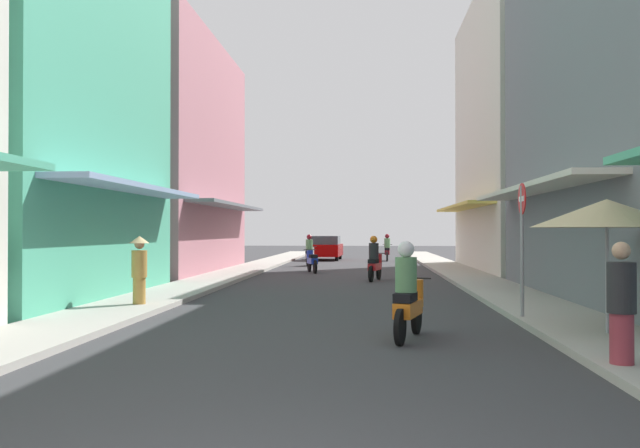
{
  "coord_description": "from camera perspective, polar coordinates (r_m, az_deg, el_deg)",
  "views": [
    {
      "loc": [
        0.81,
        -3.83,
        1.73
      ],
      "look_at": [
        -0.79,
        18.39,
        1.98
      ],
      "focal_mm": 37.54,
      "sensor_mm": 36.0,
      "label": 1
    }
  ],
  "objects": [
    {
      "name": "building_left_far",
      "position": [
        29.29,
        -14.38,
        5.52
      ],
      "size": [
        7.05,
        11.85,
        9.72
      ],
      "color": "#B7727F",
      "rests_on": "ground"
    },
    {
      "name": "pedestrian_crossing",
      "position": [
        15.39,
        -15.15,
        -3.64
      ],
      "size": [
        0.44,
        0.44,
        1.63
      ],
      "color": "#BF8C3F",
      "rests_on": "ground"
    },
    {
      "name": "motorbike_blue",
      "position": [
        28.01,
        -0.7,
        -3.14
      ],
      "size": [
        0.69,
        1.76,
        0.96
      ],
      "color": "black",
      "rests_on": "ground"
    },
    {
      "name": "building_left_mid",
      "position": [
        19.4,
        -25.5,
        15.24
      ],
      "size": [
        7.05,
        9.06,
        14.05
      ],
      "color": "#4CB28C",
      "rests_on": "ground"
    },
    {
      "name": "sidewalk_left",
      "position": [
        25.38,
        -8.02,
        -4.4
      ],
      "size": [
        1.86,
        57.85,
        0.12
      ],
      "primitive_type": "cube",
      "color": "#ADA89E",
      "rests_on": "ground"
    },
    {
      "name": "street_sign_no_entry",
      "position": [
        13.25,
        16.84,
        -0.67
      ],
      "size": [
        0.07,
        0.6,
        2.65
      ],
      "color": "gray",
      "rests_on": "ground"
    },
    {
      "name": "ground_plane",
      "position": [
        24.83,
        2.24,
        -4.63
      ],
      "size": [
        109.67,
        109.67,
        0.0
      ],
      "primitive_type": "plane",
      "color": "#38383A"
    },
    {
      "name": "pedestrian_foreground",
      "position": [
        8.98,
        24.31,
        -6.53
      ],
      "size": [
        0.34,
        0.34,
        1.61
      ],
      "color": "#99333F",
      "rests_on": "ground"
    },
    {
      "name": "motorbike_maroon",
      "position": [
        39.16,
        5.75,
        -2.13
      ],
      "size": [
        0.55,
        1.81,
        1.58
      ],
      "color": "black",
      "rests_on": "ground"
    },
    {
      "name": "sidewalk_right",
      "position": [
        25.09,
        12.62,
        -4.43
      ],
      "size": [
        1.86,
        57.85,
        0.12
      ],
      "primitive_type": "cube",
      "color": "#ADA89E",
      "rests_on": "ground"
    },
    {
      "name": "vendor_umbrella",
      "position": [
        11.56,
        23.25,
        0.84
      ],
      "size": [
        2.37,
        2.37,
        2.25
      ],
      "color": "#99999E",
      "rests_on": "ground"
    },
    {
      "name": "parked_car",
      "position": [
        40.33,
        0.52,
        -2.04
      ],
      "size": [
        1.9,
        4.16,
        1.45
      ],
      "color": "#8C0000",
      "rests_on": "ground"
    },
    {
      "name": "motorbike_white",
      "position": [
        33.46,
        -0.88,
        -2.39
      ],
      "size": [
        0.55,
        1.81,
        1.58
      ],
      "color": "black",
      "rests_on": "ground"
    },
    {
      "name": "building_right_far",
      "position": [
        31.06,
        18.44,
        7.3
      ],
      "size": [
        7.05,
        12.08,
        12.01
      ],
      "color": "silver",
      "rests_on": "ground"
    },
    {
      "name": "motorbike_orange",
      "position": [
        10.84,
        7.54,
        -6.07
      ],
      "size": [
        0.68,
        1.77,
        1.58
      ],
      "color": "black",
      "rests_on": "ground"
    },
    {
      "name": "motorbike_red",
      "position": [
        23.44,
        4.69,
        -3.14
      ],
      "size": [
        0.64,
        1.78,
        1.58
      ],
      "color": "black",
      "rests_on": "ground"
    }
  ]
}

